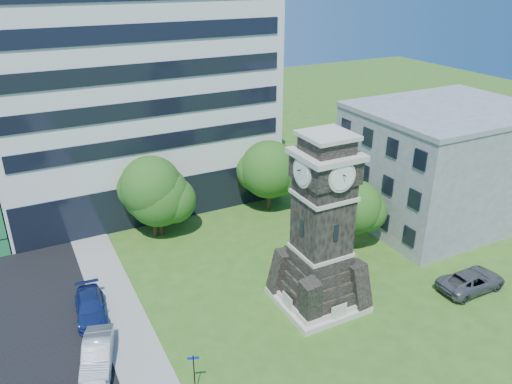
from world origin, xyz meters
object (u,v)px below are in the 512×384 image
car_street_mid (97,354)px  park_bench (315,310)px  car_street_north (90,307)px  car_east_lot (472,281)px  clock_tower (321,235)px  street_sign (194,370)px

car_street_mid → park_bench: size_ratio=2.40×
car_street_north → car_east_lot: car_east_lot is taller
car_east_lot → park_bench: 11.97m
clock_tower → car_street_north: size_ratio=2.63×
car_street_mid → car_east_lot: car_street_mid is taller
clock_tower → park_bench: clock_tower is taller
car_east_lot → car_street_north: bearing=69.8°
car_street_north → car_street_mid: bearing=-89.8°
car_street_mid → street_sign: street_sign is taller
car_street_mid → clock_tower: bearing=12.6°
clock_tower → car_street_mid: bearing=176.6°
street_sign → car_east_lot: bearing=19.3°
clock_tower → street_sign: clock_tower is taller
car_street_mid → street_sign: size_ratio=1.76×
clock_tower → car_east_lot: 12.19m
clock_tower → car_street_mid: (-14.71, 0.87, -4.52)m
clock_tower → street_sign: bearing=-160.1°
car_street_north → park_bench: bearing=-22.1°
car_street_north → street_sign: size_ratio=1.78×
car_east_lot → car_street_mid: bearing=80.1°
clock_tower → park_bench: bearing=-129.1°
park_bench → street_sign: street_sign is taller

